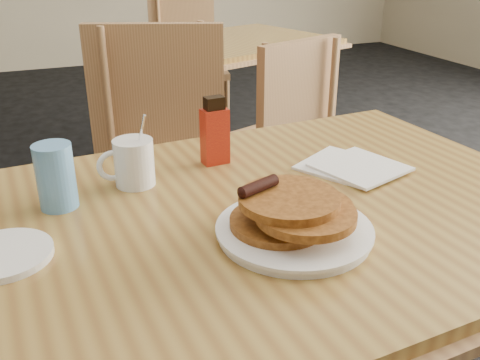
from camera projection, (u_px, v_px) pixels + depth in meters
name	position (u px, v px, depth m)	size (l,w,h in m)	color
main_table	(253.00, 228.00, 1.03)	(1.35, 0.96, 0.75)	#A37E39
neighbor_table	(225.00, 50.00, 2.72)	(1.27, 1.04, 0.75)	#A37E39
chair_main_far	(168.00, 153.00, 1.73)	(0.57, 0.58, 0.98)	tan
chair_neighbor_far	(187.00, 52.00, 3.43)	(0.49, 0.50, 0.93)	tan
chair_neighbor_near	(286.00, 128.00, 2.14)	(0.51, 0.52, 0.89)	tan
pancake_plate	(294.00, 220.00, 0.91)	(0.27, 0.27, 0.10)	white
coffee_mug	(133.00, 162.00, 1.10)	(0.12, 0.08, 0.15)	white
syrup_bottle	(215.00, 133.00, 1.20)	(0.06, 0.04, 0.16)	maroon
napkin_stack	(352.00, 166.00, 1.19)	(0.24, 0.25, 0.01)	white
blue_tumbler	(56.00, 176.00, 1.00)	(0.07, 0.07, 0.13)	#5D9DDC
side_saucer	(3.00, 255.00, 0.86)	(0.16, 0.16, 0.01)	white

